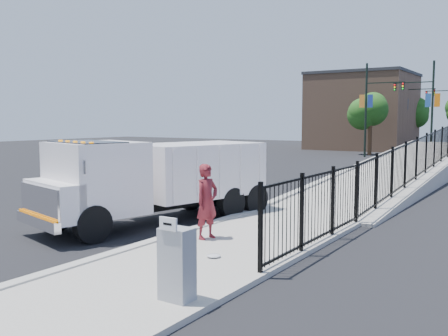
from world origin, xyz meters
The scene contains 16 objects.
ground centered at (0.00, 0.00, 0.00)m, with size 120.00×120.00×0.00m, color black.
sidewalk centered at (1.93, -2.00, 0.06)m, with size 3.55×12.00×0.12m, color #9E998E.
curb centered at (0.00, -2.00, 0.08)m, with size 0.30×12.00×0.16m, color #ADAAA3.
ramp centered at (2.12, 16.00, 0.00)m, with size 3.95×24.00×1.70m, color #9E998E.
iron_fence centered at (3.55, 12.00, 0.90)m, with size 0.10×28.00×1.80m, color black.
truck centered at (-1.86, 0.98, 1.48)m, with size 4.24×8.02×2.62m.
worker centered at (0.98, -0.20, 1.09)m, with size 0.71×0.47×1.95m, color maroon.
utility_cabinet centered at (3.10, -4.12, 0.75)m, with size 0.55×0.40×1.25m, color gray.
arrow_sign centered at (3.10, -4.34, 1.48)m, with size 0.35×0.04×0.22m, color white.
debris centered at (2.14, -1.59, 0.16)m, with size 0.32×0.32×0.08m, color silver.
light_pole_0 centered at (-4.65, 32.08, 4.36)m, with size 3.77×0.22×8.00m.
light_pole_1 centered at (-0.10, 33.13, 4.36)m, with size 3.77×0.22×8.00m.
light_pole_2 centered at (-4.25, 43.08, 4.36)m, with size 3.77×0.22×8.00m.
tree_0 centered at (-5.27, 34.50, 3.97)m, with size 3.10×3.10×5.55m.
tree_2 centered at (-4.64, 48.91, 3.97)m, with size 3.23×3.23×5.62m.
building centered at (-9.00, 44.00, 4.00)m, with size 10.00×10.00×8.00m, color #8C664C.
Camera 1 is at (8.29, -10.64, 3.19)m, focal length 40.00 mm.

